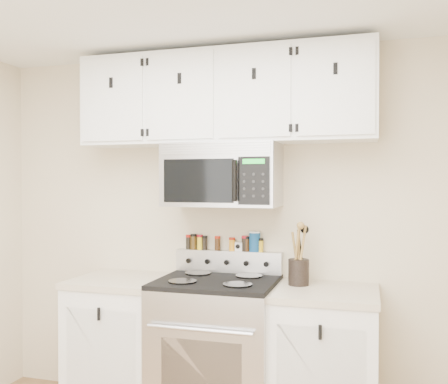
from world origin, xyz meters
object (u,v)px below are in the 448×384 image
utensil_crock (299,270)px  range (217,350)px  microwave (222,175)px  salt_canister (255,241)px

utensil_crock → range: bearing=-167.6°
microwave → salt_canister: size_ratio=5.40×
range → microwave: bearing=89.8°
utensil_crock → salt_canister: utensil_crock is taller
microwave → utensil_crock: (0.51, -0.01, -0.61)m
range → utensil_crock: size_ratio=2.84×
salt_canister → utensil_crock: bearing=-27.4°
range → utensil_crock: (0.51, 0.11, 0.53)m
microwave → salt_canister: microwave is taller
salt_canister → microwave: bearing=-140.3°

